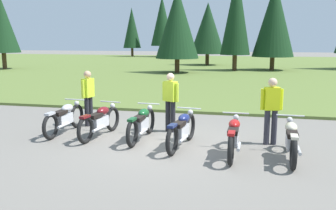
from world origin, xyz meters
name	(u,v)px	position (x,y,z in m)	size (l,w,h in m)	color
ground_plane	(163,145)	(0.00, 0.00, 0.00)	(140.00, 140.00, 0.00)	slate
grass_moorland	(230,67)	(0.00, 25.95, 0.05)	(80.00, 44.00, 0.10)	#5B7033
forest_treeline	(212,22)	(-1.97, 28.34, 4.24)	(40.77, 27.98, 8.64)	#47331E
motorcycle_silver	(65,118)	(-2.94, 0.50, 0.44)	(0.62, 2.10, 0.88)	black
motorcycle_maroon	(100,121)	(-1.82, 0.36, 0.44)	(0.62, 2.10, 0.88)	black
motorcycle_british_green	(142,123)	(-0.64, 0.32, 0.44)	(0.62, 2.10, 0.88)	black
motorcycle_navy	(182,130)	(0.51, -0.09, 0.44)	(0.62, 2.10, 0.88)	black
motorcycle_red	(234,136)	(1.76, -0.46, 0.44)	(0.62, 2.10, 0.88)	black
motorcycle_cream	(291,140)	(3.00, -0.46, 0.44)	(0.62, 2.10, 0.88)	black
rider_in_hivis_vest	(170,99)	(-0.10, 1.34, 0.95)	(0.51, 0.35, 1.67)	black
rider_checking_bike	(271,107)	(2.61, 0.63, 0.95)	(0.54, 0.29, 1.67)	#2D2D38
rider_with_back_turned	(88,95)	(-2.68, 1.50, 0.95)	(0.29, 0.54, 1.67)	black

